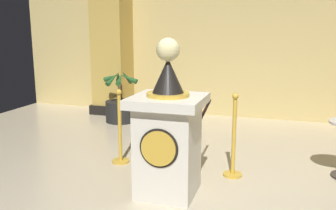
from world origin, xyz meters
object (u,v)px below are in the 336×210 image
at_px(pedestal_clock, 168,135).
at_px(stanchion_near, 233,147).
at_px(stanchion_far, 120,137).
at_px(potted_palm_left, 121,107).

distance_m(pedestal_clock, stanchion_near, 1.01).
bearing_deg(stanchion_near, stanchion_far, 179.51).
height_order(stanchion_far, potted_palm_left, potted_palm_left).
relative_size(pedestal_clock, potted_palm_left, 1.65).
xyz_separation_m(pedestal_clock, potted_palm_left, (-1.89, 2.85, -0.39)).
height_order(pedestal_clock, stanchion_near, pedestal_clock).
bearing_deg(pedestal_clock, stanchion_near, 48.88).
xyz_separation_m(pedestal_clock, stanchion_far, (-0.92, 0.74, -0.33)).
bearing_deg(stanchion_near, potted_palm_left, 139.81).
bearing_deg(pedestal_clock, stanchion_far, 141.38).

